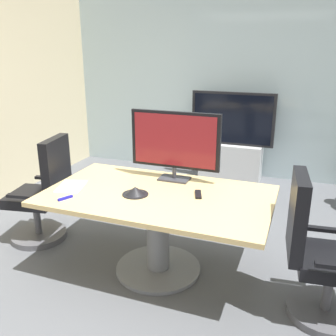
# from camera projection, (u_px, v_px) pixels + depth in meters

# --- Properties ---
(ground_plane) EXTENTS (6.87, 6.87, 0.00)m
(ground_plane) POSITION_uv_depth(u_px,v_px,m) (172.00, 270.00, 3.36)
(ground_plane) COLOR #515459
(wall_back_glass_partition) EXTENTS (5.40, 0.10, 2.84)m
(wall_back_glass_partition) POSITION_uv_depth(u_px,v_px,m) (240.00, 82.00, 5.52)
(wall_back_glass_partition) COLOR #9EB2B7
(wall_back_glass_partition) RESTS_ON ground
(conference_table) EXTENTS (1.90, 1.11, 0.74)m
(conference_table) POSITION_uv_depth(u_px,v_px,m) (158.00, 214.00, 3.20)
(conference_table) COLOR tan
(conference_table) RESTS_ON ground
(office_chair_left) EXTENTS (0.63, 0.61, 1.09)m
(office_chair_left) POSITION_uv_depth(u_px,v_px,m) (43.00, 198.00, 3.77)
(office_chair_left) COLOR #4C4C51
(office_chair_left) RESTS_ON ground
(office_chair_right) EXTENTS (0.62, 0.60, 1.09)m
(office_chair_right) POSITION_uv_depth(u_px,v_px,m) (318.00, 260.00, 2.69)
(office_chair_right) COLOR #4C4C51
(office_chair_right) RESTS_ON ground
(tv_monitor) EXTENTS (0.84, 0.18, 0.64)m
(tv_monitor) POSITION_uv_depth(u_px,v_px,m) (175.00, 142.00, 3.37)
(tv_monitor) COLOR #333338
(tv_monitor) RESTS_ON conference_table
(wall_display_unit) EXTENTS (1.20, 0.36, 1.31)m
(wall_display_unit) POSITION_uv_depth(u_px,v_px,m) (231.00, 151.00, 5.52)
(wall_display_unit) COLOR #B7BABC
(wall_display_unit) RESTS_ON ground
(conference_phone) EXTENTS (0.22, 0.22, 0.07)m
(conference_phone) POSITION_uv_depth(u_px,v_px,m) (135.00, 191.00, 3.11)
(conference_phone) COLOR black
(conference_phone) RESTS_ON conference_table
(remote_control) EXTENTS (0.10, 0.18, 0.02)m
(remote_control) POSITION_uv_depth(u_px,v_px,m) (198.00, 194.00, 3.10)
(remote_control) COLOR black
(remote_control) RESTS_ON conference_table
(whiteboard_marker) EXTENTS (0.07, 0.13, 0.02)m
(whiteboard_marker) POSITION_uv_depth(u_px,v_px,m) (65.00, 198.00, 3.02)
(whiteboard_marker) COLOR #1919A5
(whiteboard_marker) RESTS_ON conference_table
(paper_notepad) EXTENTS (0.29, 0.35, 0.01)m
(paper_notepad) POSITION_uv_depth(u_px,v_px,m) (71.00, 186.00, 3.29)
(paper_notepad) COLOR white
(paper_notepad) RESTS_ON conference_table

